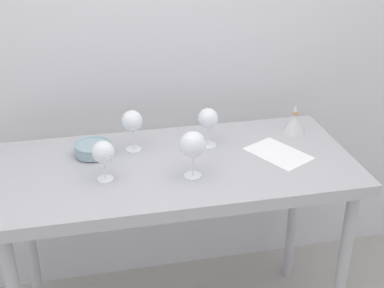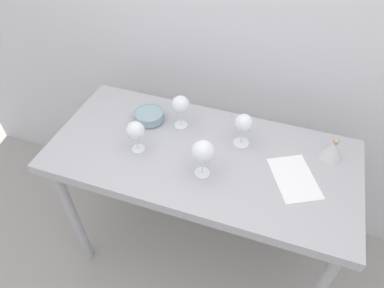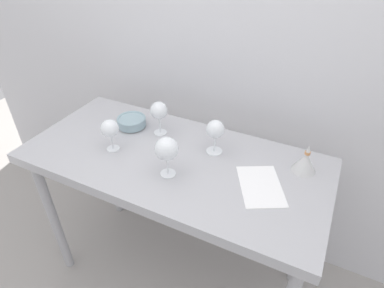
% 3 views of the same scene
% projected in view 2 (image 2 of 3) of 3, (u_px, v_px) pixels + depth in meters
% --- Properties ---
extents(ground_plane, '(6.00, 6.00, 0.00)m').
position_uv_depth(ground_plane, '(199.00, 250.00, 2.20)').
color(ground_plane, '#9C9792').
extents(back_wall, '(3.80, 0.04, 2.60)m').
position_uv_depth(back_wall, '(236.00, 22.00, 1.62)').
color(back_wall, silver).
rests_on(back_wall, ground_plane).
extents(steel_counter, '(1.40, 0.65, 0.90)m').
position_uv_depth(steel_counter, '(201.00, 168.00, 1.64)').
color(steel_counter, '#ABABB0').
rests_on(steel_counter, ground_plane).
extents(wine_glass_far_left, '(0.09, 0.09, 0.17)m').
position_uv_depth(wine_glass_far_left, '(180.00, 105.00, 1.61)').
color(wine_glass_far_left, white).
rests_on(wine_glass_far_left, steel_counter).
extents(wine_glass_far_right, '(0.08, 0.08, 0.17)m').
position_uv_depth(wine_glass_far_right, '(244.00, 124.00, 1.52)').
color(wine_glass_far_right, white).
rests_on(wine_glass_far_right, steel_counter).
extents(wine_glass_near_center, '(0.10, 0.10, 0.18)m').
position_uv_depth(wine_glass_near_center, '(203.00, 152.00, 1.39)').
color(wine_glass_near_center, white).
rests_on(wine_glass_near_center, steel_counter).
extents(wine_glass_near_left, '(0.08, 0.08, 0.16)m').
position_uv_depth(wine_glass_near_left, '(136.00, 131.00, 1.50)').
color(wine_glass_near_left, white).
rests_on(wine_glass_near_left, steel_counter).
extents(tasting_sheet_upper, '(0.26, 0.30, 0.00)m').
position_uv_depth(tasting_sheet_upper, '(294.00, 178.00, 1.46)').
color(tasting_sheet_upper, white).
rests_on(tasting_sheet_upper, steel_counter).
extents(tasting_bowl, '(0.15, 0.15, 0.05)m').
position_uv_depth(tasting_bowl, '(149.00, 115.00, 1.71)').
color(tasting_bowl, beige).
rests_on(tasting_bowl, steel_counter).
extents(decanter_funnel, '(0.10, 0.10, 0.13)m').
position_uv_depth(decanter_funnel, '(333.00, 150.00, 1.51)').
color(decanter_funnel, silver).
rests_on(decanter_funnel, steel_counter).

